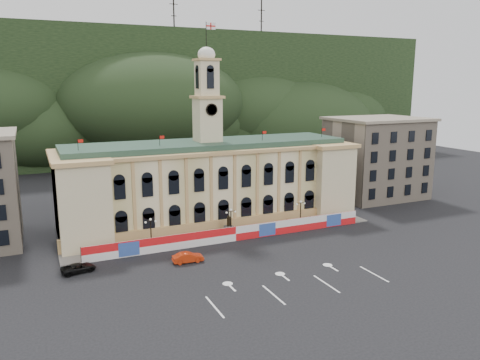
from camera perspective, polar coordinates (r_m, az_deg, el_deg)
name	(u,v)px	position (r m, az deg, el deg)	size (l,w,h in m)	color
ground	(278,273)	(67.62, 4.69, -11.18)	(260.00, 260.00, 0.00)	black
lane_markings	(297,286)	(63.66, 6.92, -12.72)	(26.00, 10.00, 0.02)	white
hill_ridge	(118,103)	(179.13, -14.64, 9.12)	(230.00, 80.00, 64.00)	black
city_hall	(209,182)	(89.40, -3.81, -0.22)	(56.20, 17.60, 37.10)	beige
side_building_right	(376,157)	(113.86, 16.29, 2.66)	(21.00, 17.00, 18.60)	tan
hoarding_fence	(236,234)	(79.86, -0.52, -6.55)	(50.00, 0.44, 2.50)	red
pavement	(229,236)	(82.54, -1.31, -6.80)	(56.00, 5.50, 0.16)	slate
statue	(229,229)	(82.42, -1.38, -6.02)	(1.40, 1.40, 3.72)	#595651
lamp_left	(151,231)	(76.82, -10.81, -6.08)	(1.96, 0.44, 5.15)	black
lamp_center	(231,220)	(80.99, -1.11, -4.94)	(1.96, 0.44, 5.15)	black
lamp_right	(301,211)	(87.23, 7.39, -3.82)	(1.96, 0.44, 5.15)	black
red_sedan	(188,257)	(71.15, -6.37, -9.36)	(4.71, 1.85, 1.53)	#BB2B0D
black_suv	(79,268)	(71.01, -19.08, -10.09)	(5.10, 3.05, 1.33)	black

